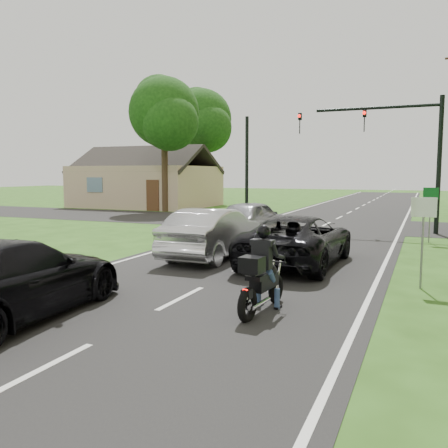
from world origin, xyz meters
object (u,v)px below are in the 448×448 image
(dark_suv, at_px, (298,240))
(silver_sedan, at_px, (214,233))
(traffic_signal, at_px, (395,140))
(motorcycle_rider, at_px, (261,278))
(silver_suv, at_px, (252,218))
(sign_green, at_px, (430,201))
(dark_car_behind, at_px, (9,279))
(sign_white, at_px, (423,220))

(dark_suv, bearing_deg, silver_sedan, -0.72)
(silver_sedan, relative_size, traffic_signal, 0.74)
(motorcycle_rider, relative_size, silver_suv, 0.44)
(silver_sedan, relative_size, silver_suv, 1.05)
(sign_green, bearing_deg, dark_car_behind, -117.78)
(dark_suv, distance_m, silver_sedan, 2.75)
(dark_car_behind, height_order, traffic_signal, traffic_signal)
(motorcycle_rider, relative_size, sign_white, 0.94)
(dark_suv, xyz_separation_m, dark_car_behind, (-3.54, -7.20, 0.02))
(dark_suv, height_order, sign_white, sign_white)
(silver_sedan, xyz_separation_m, sign_green, (6.30, 6.18, 0.81))
(silver_suv, distance_m, dark_car_behind, 12.42)
(motorcycle_rider, relative_size, sign_green, 0.94)
(dark_car_behind, bearing_deg, sign_white, -146.85)
(dark_suv, height_order, traffic_signal, traffic_signal)
(dark_suv, distance_m, dark_car_behind, 8.02)
(silver_suv, distance_m, traffic_signal, 7.47)
(motorcycle_rider, relative_size, dark_suv, 0.38)
(silver_sedan, relative_size, dark_car_behind, 0.92)
(traffic_signal, bearing_deg, sign_white, -82.95)
(silver_sedan, relative_size, sign_green, 2.23)
(silver_sedan, height_order, dark_car_behind, silver_sedan)
(dark_car_behind, xyz_separation_m, traffic_signal, (5.54, 16.50, 3.38))
(dark_suv, distance_m, traffic_signal, 10.10)
(dark_suv, height_order, dark_car_behind, dark_car_behind)
(silver_suv, bearing_deg, silver_sedan, 101.22)
(silver_suv, relative_size, sign_green, 2.12)
(dark_suv, height_order, silver_suv, silver_suv)
(sign_white, bearing_deg, dark_car_behind, -141.55)
(motorcycle_rider, bearing_deg, dark_car_behind, -146.42)
(silver_sedan, distance_m, traffic_signal, 10.88)
(motorcycle_rider, bearing_deg, dark_suv, 101.51)
(silver_sedan, height_order, sign_green, sign_green)
(sign_white, distance_m, sign_green, 8.00)
(sign_green, bearing_deg, traffic_signal, 117.38)
(motorcycle_rider, height_order, dark_car_behind, motorcycle_rider)
(silver_sedan, xyz_separation_m, dark_car_behind, (-0.80, -7.30, -0.03))
(silver_suv, xyz_separation_m, dark_car_behind, (-0.26, -12.42, -0.02))
(traffic_signal, xyz_separation_m, sign_green, (1.56, -3.02, -2.54))
(silver_suv, bearing_deg, motorcycle_rider, 115.88)
(dark_suv, height_order, sign_green, sign_green)
(silver_sedan, bearing_deg, dark_car_behind, 83.65)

